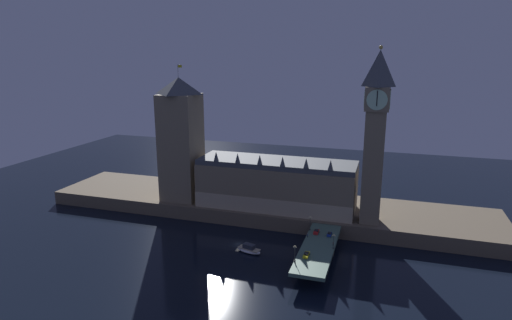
# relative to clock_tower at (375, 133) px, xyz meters

# --- Properties ---
(ground_plane) EXTENTS (400.00, 400.00, 0.00)m
(ground_plane) POSITION_rel_clock_tower_xyz_m (-51.21, -25.58, -45.92)
(ground_plane) COLOR black
(embankment) EXTENTS (220.00, 42.00, 6.59)m
(embankment) POSITION_rel_clock_tower_xyz_m (-51.21, 13.42, -42.62)
(embankment) COLOR brown
(embankment) RESTS_ON ground_plane
(parliament_hall) EXTENTS (73.71, 23.43, 27.20)m
(parliament_hall) POSITION_rel_clock_tower_xyz_m (-43.59, 6.45, -28.01)
(parliament_hall) COLOR #7F7056
(parliament_hall) RESTS_ON embankment
(clock_tower) EXTENTS (10.14, 10.25, 74.25)m
(clock_tower) POSITION_rel_clock_tower_xyz_m (0.00, 0.00, 0.00)
(clock_tower) COLOR #7F7056
(clock_tower) RESTS_ON embankment
(victoria_tower) EXTENTS (17.84, 17.84, 66.17)m
(victoria_tower) POSITION_rel_clock_tower_xyz_m (-91.84, 4.66, -9.10)
(victoria_tower) COLOR #7F7056
(victoria_tower) RESTS_ON embankment
(bridge) EXTENTS (12.32, 46.00, 6.13)m
(bridge) POSITION_rel_clock_tower_xyz_m (-17.26, -30.58, -41.36)
(bridge) COLOR #476656
(bridge) RESTS_ON ground_plane
(car_northbound_lead) EXTENTS (2.07, 3.86, 1.59)m
(car_northbound_lead) POSITION_rel_clock_tower_xyz_m (-19.98, -18.37, -39.04)
(car_northbound_lead) COLOR red
(car_northbound_lead) RESTS_ON bridge
(car_northbound_trail) EXTENTS (1.96, 4.75, 1.34)m
(car_northbound_trail) POSITION_rel_clock_tower_xyz_m (-19.98, -39.77, -39.15)
(car_northbound_trail) COLOR yellow
(car_northbound_trail) RESTS_ON bridge
(car_southbound_trail) EXTENTS (1.84, 3.94, 1.31)m
(car_southbound_trail) POSITION_rel_clock_tower_xyz_m (-14.55, -18.95, -39.17)
(car_southbound_trail) COLOR navy
(car_southbound_trail) RESTS_ON bridge
(pedestrian_near_rail) EXTENTS (0.38, 0.38, 1.69)m
(pedestrian_near_rail) POSITION_rel_clock_tower_xyz_m (-22.69, -46.48, -38.89)
(pedestrian_near_rail) COLOR black
(pedestrian_near_rail) RESTS_ON bridge
(pedestrian_mid_walk) EXTENTS (0.38, 0.38, 1.57)m
(pedestrian_mid_walk) POSITION_rel_clock_tower_xyz_m (-11.84, -27.97, -38.96)
(pedestrian_mid_walk) COLOR black
(pedestrian_mid_walk) RESTS_ON bridge
(pedestrian_far_rail) EXTENTS (0.38, 0.38, 1.72)m
(pedestrian_far_rail) POSITION_rel_clock_tower_xyz_m (-22.69, -23.27, -38.87)
(pedestrian_far_rail) COLOR black
(pedestrian_far_rail) RESTS_ON bridge
(street_lamp_near) EXTENTS (1.34, 0.60, 6.36)m
(street_lamp_near) POSITION_rel_clock_tower_xyz_m (-23.09, -45.30, -35.80)
(street_lamp_near) COLOR #2D3333
(street_lamp_near) RESTS_ON bridge
(street_lamp_mid) EXTENTS (1.34, 0.60, 5.93)m
(street_lamp_mid) POSITION_rel_clock_tower_xyz_m (-11.44, -30.58, -36.07)
(street_lamp_mid) COLOR #2D3333
(street_lamp_mid) RESTS_ON bridge
(street_lamp_far) EXTENTS (1.34, 0.60, 6.14)m
(street_lamp_far) POSITION_rel_clock_tower_xyz_m (-23.09, -15.86, -35.94)
(street_lamp_far) COLOR #2D3333
(street_lamp_far) RESTS_ON bridge
(boat_upstream) EXTENTS (11.12, 6.66, 3.58)m
(boat_upstream) POSITION_rel_clock_tower_xyz_m (-44.77, -31.25, -44.61)
(boat_upstream) COLOR white
(boat_upstream) RESTS_ON ground_plane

